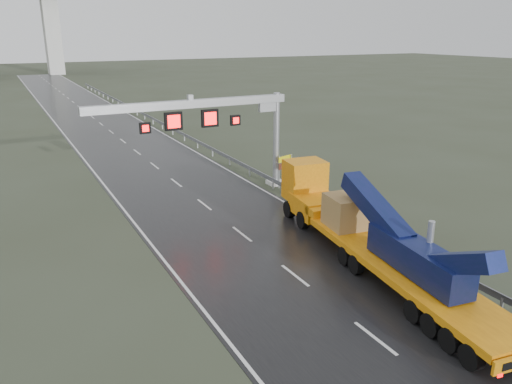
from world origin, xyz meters
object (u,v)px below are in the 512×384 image
sign_gantry (219,119)px  heavy_haul_truck (359,225)px  striped_barrier (297,190)px  exit_sign_pair (285,165)px

sign_gantry → heavy_haul_truck: 14.13m
sign_gantry → heavy_haul_truck: sign_gantry is taller
heavy_haul_truck → striped_barrier: (2.27, 9.82, -1.12)m
exit_sign_pair → heavy_haul_truck: bearing=-121.1°
sign_gantry → striped_barrier: bearing=-38.6°
sign_gantry → exit_sign_pair: sign_gantry is taller
heavy_haul_truck → striped_barrier: 10.14m
sign_gantry → heavy_haul_truck: size_ratio=0.79×
striped_barrier → heavy_haul_truck: bearing=-94.4°
sign_gantry → exit_sign_pair: size_ratio=5.81×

